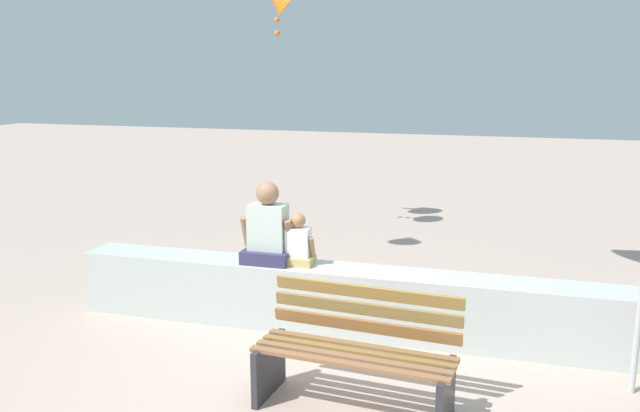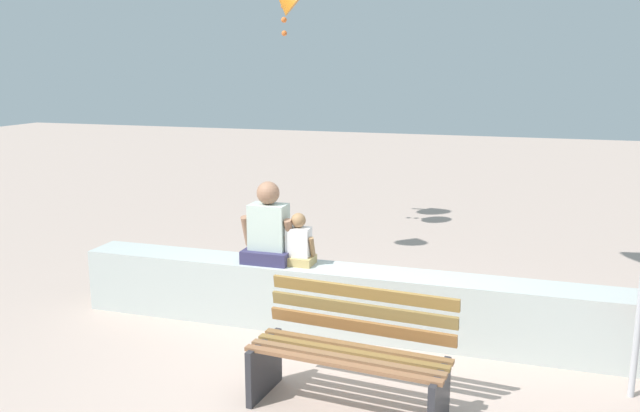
# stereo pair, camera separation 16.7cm
# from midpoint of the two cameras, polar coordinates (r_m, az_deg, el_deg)

# --- Properties ---
(ground_plane) EXTENTS (40.00, 40.00, 0.00)m
(ground_plane) POSITION_cam_midpoint_polar(r_m,az_deg,el_deg) (5.73, 0.34, -14.29)
(ground_plane) COLOR #B9A093
(seawall_ledge) EXTENTS (5.73, 0.45, 0.64)m
(seawall_ledge) POSITION_cam_midpoint_polar(r_m,az_deg,el_deg) (6.41, 2.55, -8.26)
(seawall_ledge) COLOR #B5BDB8
(seawall_ledge) RESTS_ON ground
(park_bench) EXTENTS (1.55, 0.74, 0.88)m
(park_bench) POSITION_cam_midpoint_polar(r_m,az_deg,el_deg) (5.09, 2.21, -12.77)
(park_bench) COLOR #8C5E3E
(park_bench) RESTS_ON ground
(person_adult) EXTENTS (0.53, 0.39, 0.80)m
(person_adult) POSITION_cam_midpoint_polar(r_m,az_deg,el_deg) (6.50, -5.25, -2.17)
(person_adult) COLOR #322F54
(person_adult) RESTS_ON seawall_ledge
(person_child) EXTENTS (0.33, 0.25, 0.51)m
(person_child) POSITION_cam_midpoint_polar(r_m,az_deg,el_deg) (6.43, -2.63, -3.35)
(person_child) COLOR tan
(person_child) RESTS_ON seawall_ledge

